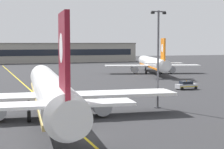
# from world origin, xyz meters

# --- Properties ---
(ground_plane) EXTENTS (400.00, 400.00, 0.00)m
(ground_plane) POSITION_xyz_m (0.00, 0.00, 0.00)
(ground_plane) COLOR #2D2D30
(taxiway_centreline) EXTENTS (0.46, 180.00, 0.01)m
(taxiway_centreline) POSITION_xyz_m (0.00, 30.00, 0.00)
(taxiway_centreline) COLOR yellow
(taxiway_centreline) RESTS_ON ground
(airliner_foreground) EXTENTS (32.33, 41.51, 11.65)m
(airliner_foreground) POSITION_xyz_m (-1.35, 10.30, 3.37)
(airliner_foreground) COLOR white
(airliner_foreground) RESTS_ON ground
(airliner_background) EXTENTS (28.49, 36.16, 10.33)m
(airliner_background) POSITION_xyz_m (39.63, 65.41, 2.99)
(airliner_background) COLOR white
(airliner_background) RESTS_ON ground
(apron_lamp_post) EXTENTS (2.24, 0.90, 13.65)m
(apron_lamp_post) POSITION_xyz_m (14.27, 12.26, 7.14)
(apron_lamp_post) COLOR #515156
(apron_lamp_post) RESTS_ON ground
(service_car_second) EXTENTS (4.23, 2.05, 1.79)m
(service_car_second) POSITION_xyz_m (29.16, 29.15, 0.77)
(service_car_second) COLOR #B7B7BC
(service_car_second) RESTS_ON ground
(safety_cone_by_nose_gear) EXTENTS (0.44, 0.44, 0.55)m
(safety_cone_by_nose_gear) POSITION_xyz_m (0.44, 27.64, 0.26)
(safety_cone_by_nose_gear) COLOR orange
(safety_cone_by_nose_gear) RESTS_ON ground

